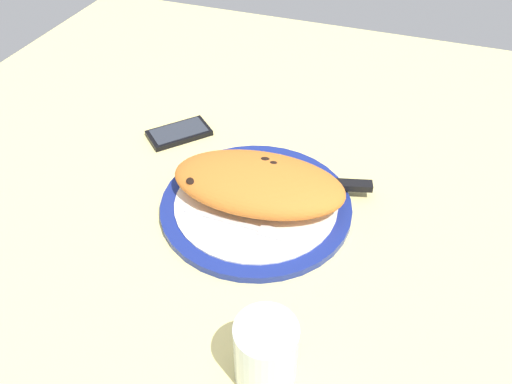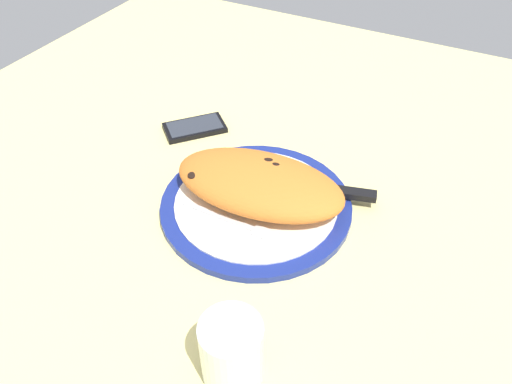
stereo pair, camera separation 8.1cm
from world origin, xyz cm
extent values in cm
cube|color=#E5D684|center=(0.00, 0.00, -1.50)|extent=(150.00, 150.00, 3.00)
cylinder|color=navy|center=(0.00, 0.00, 0.63)|extent=(31.33, 31.33, 1.26)
cylinder|color=white|center=(0.00, 0.00, 1.41)|extent=(26.63, 26.63, 0.30)
ellipsoid|color=orange|center=(-0.06, 1.13, 4.52)|extent=(29.38, 17.44, 5.91)
ellipsoid|color=black|center=(1.55, 3.43, 6.90)|extent=(3.09, 2.80, 0.89)
ellipsoid|color=black|center=(0.49, 3.91, 6.86)|extent=(3.38, 3.33, 0.89)
ellipsoid|color=black|center=(-9.58, -3.30, 5.85)|extent=(2.45, 2.41, 0.65)
ellipsoid|color=black|center=(6.58, 3.93, 6.58)|extent=(2.11, 1.80, 0.63)
cube|color=silver|center=(-3.69, -5.96, 1.76)|extent=(12.77, 1.03, 0.40)
cube|color=silver|center=(4.69, -6.05, 1.76)|extent=(4.02, 2.24, 0.40)
cube|color=silver|center=(0.66, 4.80, 1.76)|extent=(13.94, 5.27, 0.40)
cube|color=black|center=(12.34, 8.02, 2.16)|extent=(10.40, 4.65, 1.20)
cube|color=black|center=(-21.15, 14.41, 0.50)|extent=(12.65, 13.04, 1.00)
cube|color=#2D333D|center=(-21.15, 14.41, 1.08)|extent=(10.99, 11.34, 0.16)
cylinder|color=silver|center=(10.93, -27.19, 4.80)|extent=(7.41, 7.41, 9.61)
cylinder|color=silver|center=(10.93, -27.19, 2.87)|extent=(6.82, 6.82, 5.34)
camera|label=1|loc=(20.35, -56.71, 57.40)|focal=35.36mm
camera|label=2|loc=(27.74, -53.48, 57.40)|focal=35.36mm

